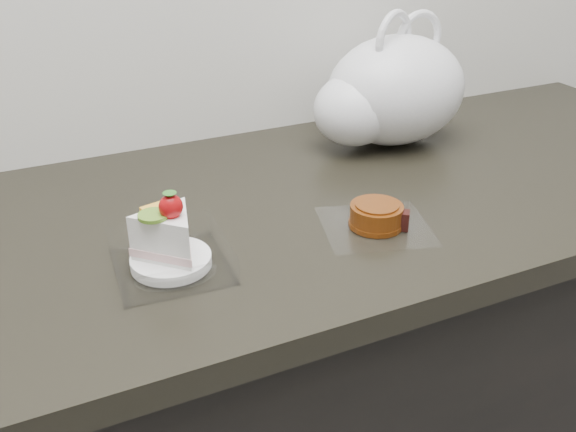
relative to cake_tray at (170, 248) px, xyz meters
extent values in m
cube|color=black|center=(0.10, 0.12, -0.05)|extent=(2.04, 0.64, 0.04)
cube|color=white|center=(0.00, 0.00, -0.03)|extent=(0.15, 0.15, 0.00)
cylinder|color=white|center=(0.00, 0.00, -0.02)|extent=(0.11, 0.11, 0.01)
ellipsoid|color=red|center=(0.00, -0.01, 0.06)|extent=(0.03, 0.03, 0.03)
cone|color=#2D7223|center=(0.00, -0.01, 0.08)|extent=(0.02, 0.02, 0.01)
cylinder|color=olive|center=(-0.02, 0.00, 0.05)|extent=(0.04, 0.04, 0.00)
cube|color=#F5AB2E|center=(0.00, 0.02, 0.05)|extent=(0.05, 0.03, 0.00)
cube|color=white|center=(0.30, -0.02, -0.03)|extent=(0.19, 0.18, 0.00)
cylinder|color=#6A2D0C|center=(0.30, -0.02, -0.01)|extent=(0.09, 0.09, 0.03)
cylinder|color=#6A2D0C|center=(0.30, -0.02, -0.03)|extent=(0.09, 0.09, 0.01)
cylinder|color=#6A2D0C|center=(0.30, -0.02, 0.01)|extent=(0.07, 0.07, 0.00)
cube|color=black|center=(0.33, -0.04, -0.01)|extent=(0.03, 0.03, 0.03)
ellipsoid|color=white|center=(0.52, 0.26, 0.07)|extent=(0.32, 0.28, 0.20)
ellipsoid|color=white|center=(0.42, 0.25, 0.05)|extent=(0.19, 0.18, 0.13)
torus|color=white|center=(0.50, 0.26, 0.16)|extent=(0.11, 0.06, 0.11)
torus|color=white|center=(0.57, 0.28, 0.16)|extent=(0.10, 0.02, 0.10)
camera|label=1|loc=(-0.16, -0.71, 0.43)|focal=40.00mm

